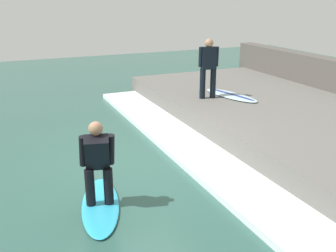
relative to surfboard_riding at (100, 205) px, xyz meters
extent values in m
plane|color=#2D564C|center=(1.03, 1.30, -0.03)|extent=(28.00, 28.00, 0.00)
cube|color=#66635E|center=(5.06, 1.30, 0.24)|extent=(4.40, 11.09, 0.54)
cube|color=silver|center=(2.32, 1.30, 0.03)|extent=(1.07, 10.54, 0.12)
ellipsoid|color=#2DADD1|center=(0.00, 0.00, 0.00)|extent=(1.02, 1.93, 0.06)
cylinder|color=black|center=(-0.14, 0.04, 0.32)|extent=(0.15, 0.15, 0.59)
cylinder|color=black|center=(0.14, -0.04, 0.32)|extent=(0.15, 0.15, 0.59)
cube|color=black|center=(0.00, 0.00, 0.90)|extent=(0.45, 0.49, 0.60)
sphere|color=#A87A5B|center=(0.00, 0.00, 1.27)|extent=(0.21, 0.21, 0.21)
cylinder|color=black|center=(-0.20, 0.05, 0.93)|extent=(0.11, 0.19, 0.50)
cylinder|color=black|center=(0.20, -0.05, 0.93)|extent=(0.11, 0.19, 0.50)
cylinder|color=black|center=(3.94, 3.39, 0.89)|extent=(0.15, 0.15, 0.77)
cylinder|color=black|center=(3.67, 3.45, 0.89)|extent=(0.15, 0.15, 0.77)
cube|color=black|center=(3.80, 3.42, 1.56)|extent=(0.41, 0.32, 0.58)
sphere|color=#A87A5B|center=(3.80, 3.42, 1.95)|extent=(0.22, 0.22, 0.22)
cylinder|color=black|center=(4.01, 3.37, 1.60)|extent=(0.11, 0.12, 0.50)
cylinder|color=black|center=(3.60, 3.47, 1.60)|extent=(0.11, 0.12, 0.50)
ellipsoid|color=silver|center=(4.48, 3.32, 0.54)|extent=(0.97, 1.90, 0.06)
ellipsoid|color=navy|center=(4.48, 3.32, 0.57)|extent=(0.46, 1.66, 0.01)
camera|label=1|loc=(-1.22, -5.38, 3.16)|focal=42.00mm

